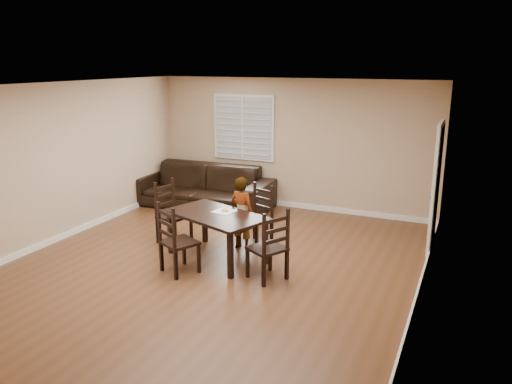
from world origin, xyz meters
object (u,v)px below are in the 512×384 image
at_px(chair_right, 273,249).
at_px(donut, 225,210).
at_px(chair_left, 168,214).
at_px(child, 242,213).
at_px(chair_far, 172,243).
at_px(chair_near, 260,216).
at_px(dining_table, 216,219).
at_px(sofa, 202,186).

relative_size(chair_right, donut, 9.67).
distance_m(chair_left, child, 1.36).
xyz_separation_m(chair_far, chair_right, (1.43, 0.36, -0.00)).
height_order(chair_near, chair_far, chair_far).
xyz_separation_m(dining_table, donut, (0.08, 0.16, 0.11)).
bearing_deg(sofa, chair_right, -48.61).
bearing_deg(child, sofa, -32.58).
distance_m(dining_table, chair_far, 0.86).
distance_m(chair_left, sofa, 2.14).
distance_m(chair_left, chair_right, 2.42).
xyz_separation_m(chair_far, sofa, (-1.37, 3.25, -0.05)).
bearing_deg(donut, child, 72.96).
distance_m(dining_table, child, 0.57).
relative_size(child, sofa, 0.41).
distance_m(dining_table, chair_left, 1.22).
bearing_deg(child, chair_near, -96.46).
xyz_separation_m(child, donut, (-0.12, -0.38, 0.15)).
relative_size(chair_left, child, 0.87).
xyz_separation_m(chair_far, child, (0.50, 1.33, 0.13)).
bearing_deg(chair_near, chair_left, -140.44).
distance_m(child, donut, 0.42).
bearing_deg(chair_left, child, -73.72).
distance_m(chair_near, chair_right, 1.59).
xyz_separation_m(chair_left, chair_right, (2.28, -0.82, -0.00)).
bearing_deg(donut, chair_near, 71.59).
bearing_deg(chair_left, sofa, 24.49).
relative_size(chair_near, chair_left, 0.96).
relative_size(chair_far, chair_left, 1.00).
xyz_separation_m(chair_near, sofa, (-2.02, 1.51, -0.02)).
bearing_deg(dining_table, chair_right, -1.05).
height_order(chair_far, chair_right, chair_far).
distance_m(chair_near, chair_left, 1.59).
relative_size(chair_left, sofa, 0.36).
height_order(chair_right, child, child).
bearing_deg(donut, chair_left, 169.30).
distance_m(chair_right, sofa, 4.03).
bearing_deg(chair_left, chair_near, -59.32).
relative_size(chair_near, chair_far, 0.96).
bearing_deg(dining_table, sofa, 144.20).
bearing_deg(chair_far, chair_right, -139.15).
relative_size(dining_table, chair_left, 1.67).
height_order(chair_far, donut, chair_far).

